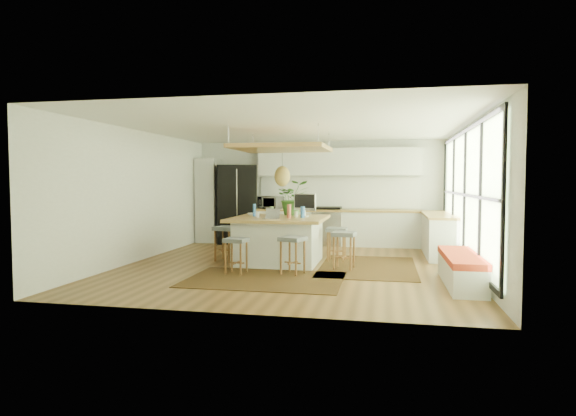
% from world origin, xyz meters
% --- Properties ---
extents(floor, '(7.00, 7.00, 0.00)m').
position_xyz_m(floor, '(0.00, 0.00, 0.00)').
color(floor, '#4F3316').
rests_on(floor, ground).
extents(ceiling, '(7.00, 7.00, 0.00)m').
position_xyz_m(ceiling, '(0.00, 0.00, 2.70)').
color(ceiling, white).
rests_on(ceiling, ground).
extents(wall_back, '(6.50, 0.00, 6.50)m').
position_xyz_m(wall_back, '(0.00, 3.50, 1.35)').
color(wall_back, silver).
rests_on(wall_back, ground).
extents(wall_front, '(6.50, 0.00, 6.50)m').
position_xyz_m(wall_front, '(0.00, -3.50, 1.35)').
color(wall_front, silver).
rests_on(wall_front, ground).
extents(wall_left, '(0.00, 7.00, 7.00)m').
position_xyz_m(wall_left, '(-3.25, 0.00, 1.35)').
color(wall_left, silver).
rests_on(wall_left, ground).
extents(wall_right, '(0.00, 7.00, 7.00)m').
position_xyz_m(wall_right, '(3.25, 0.00, 1.35)').
color(wall_right, silver).
rests_on(wall_right, ground).
extents(window_wall, '(0.10, 6.20, 2.60)m').
position_xyz_m(window_wall, '(3.22, 0.00, 1.40)').
color(window_wall, black).
rests_on(window_wall, wall_right).
extents(pantry, '(0.55, 0.60, 2.25)m').
position_xyz_m(pantry, '(-2.95, 3.18, 1.12)').
color(pantry, beige).
rests_on(pantry, floor).
extents(back_counter_base, '(4.20, 0.60, 0.88)m').
position_xyz_m(back_counter_base, '(0.55, 3.18, 0.44)').
color(back_counter_base, beige).
rests_on(back_counter_base, floor).
extents(back_counter_top, '(4.24, 0.64, 0.05)m').
position_xyz_m(back_counter_top, '(0.55, 3.18, 0.90)').
color(back_counter_top, olive).
rests_on(back_counter_top, back_counter_base).
extents(backsplash, '(4.20, 0.02, 0.80)m').
position_xyz_m(backsplash, '(0.55, 3.48, 1.35)').
color(backsplash, white).
rests_on(backsplash, wall_back).
extents(upper_cabinets, '(4.20, 0.34, 0.70)m').
position_xyz_m(upper_cabinets, '(0.55, 3.32, 2.15)').
color(upper_cabinets, beige).
rests_on(upper_cabinets, wall_back).
extents(range, '(0.76, 0.62, 1.00)m').
position_xyz_m(range, '(0.30, 3.18, 0.50)').
color(range, '#A5A5AA').
rests_on(range, floor).
extents(right_counter_base, '(0.60, 2.50, 0.88)m').
position_xyz_m(right_counter_base, '(2.93, 2.00, 0.44)').
color(right_counter_base, beige).
rests_on(right_counter_base, floor).
extents(right_counter_top, '(0.64, 2.54, 0.05)m').
position_xyz_m(right_counter_top, '(2.93, 2.00, 0.90)').
color(right_counter_top, olive).
rests_on(right_counter_top, right_counter_base).
extents(window_bench, '(0.52, 2.00, 0.50)m').
position_xyz_m(window_bench, '(2.95, -1.20, 0.25)').
color(window_bench, beige).
rests_on(window_bench, floor).
extents(ceiling_panel, '(1.86, 1.86, 0.80)m').
position_xyz_m(ceiling_panel, '(-0.30, 0.40, 2.05)').
color(ceiling_panel, olive).
rests_on(ceiling_panel, ceiling).
extents(rug_near, '(2.60, 1.80, 0.01)m').
position_xyz_m(rug_near, '(-0.21, -1.41, 0.01)').
color(rug_near, black).
rests_on(rug_near, floor).
extents(rug_right, '(1.80, 2.60, 0.01)m').
position_xyz_m(rug_right, '(1.45, 0.13, 0.01)').
color(rug_right, black).
rests_on(rug_right, floor).
extents(fridge, '(1.24, 1.10, 2.08)m').
position_xyz_m(fridge, '(-2.15, 3.18, 0.93)').
color(fridge, black).
rests_on(fridge, floor).
extents(island, '(1.85, 1.85, 0.93)m').
position_xyz_m(island, '(-0.33, 0.25, 0.47)').
color(island, olive).
rests_on(island, floor).
extents(stool_near_left, '(0.41, 0.41, 0.64)m').
position_xyz_m(stool_near_left, '(-0.84, -1.01, 0.35)').
color(stool_near_left, '#4C4F54').
rests_on(stool_near_left, floor).
extents(stool_near_right, '(0.51, 0.51, 0.67)m').
position_xyz_m(stool_near_right, '(0.16, -0.87, 0.35)').
color(stool_near_right, '#4C4F54').
rests_on(stool_near_right, floor).
extents(stool_right_front, '(0.47, 0.47, 0.70)m').
position_xyz_m(stool_right_front, '(1.01, -0.19, 0.35)').
color(stool_right_front, '#4C4F54').
rests_on(stool_right_front, floor).
extents(stool_right_back, '(0.42, 0.42, 0.70)m').
position_xyz_m(stool_right_back, '(0.78, 0.67, 0.35)').
color(stool_right_back, '#4C4F54').
rests_on(stool_right_back, floor).
extents(stool_left_side, '(0.50, 0.50, 0.72)m').
position_xyz_m(stool_left_side, '(-1.47, 0.30, 0.35)').
color(stool_left_side, '#4C4F54').
rests_on(stool_left_side, floor).
extents(laptop, '(0.32, 0.33, 0.21)m').
position_xyz_m(laptop, '(-0.37, -0.27, 1.05)').
color(laptop, '#A5A5AA').
rests_on(laptop, island).
extents(monitor, '(0.55, 0.36, 0.48)m').
position_xyz_m(monitor, '(0.15, 0.53, 1.19)').
color(monitor, '#A5A5AA').
rests_on(monitor, island).
extents(microwave, '(0.67, 0.51, 0.40)m').
position_xyz_m(microwave, '(-1.20, 3.16, 1.13)').
color(microwave, '#A5A5AA').
rests_on(microwave, back_counter_top).
extents(island_plant, '(0.87, 0.92, 0.57)m').
position_xyz_m(island_plant, '(-0.17, 0.86, 1.22)').
color(island_plant, '#1E4C19').
rests_on(island_plant, island).
extents(island_bowl, '(0.23, 0.23, 0.05)m').
position_xyz_m(island_bowl, '(-0.99, 0.62, 0.96)').
color(island_bowl, white).
rests_on(island_bowl, island).
extents(island_bottle_0, '(0.07, 0.07, 0.19)m').
position_xyz_m(island_bottle_0, '(-0.88, 0.35, 1.03)').
color(island_bottle_0, blue).
rests_on(island_bottle_0, island).
extents(island_bottle_1, '(0.07, 0.07, 0.19)m').
position_xyz_m(island_bottle_1, '(-0.73, 0.10, 1.03)').
color(island_bottle_1, silver).
rests_on(island_bottle_1, island).
extents(island_bottle_2, '(0.07, 0.07, 0.19)m').
position_xyz_m(island_bottle_2, '(-0.08, -0.05, 1.03)').
color(island_bottle_2, '#A74B37').
rests_on(island_bottle_2, island).
extents(island_bottle_3, '(0.07, 0.07, 0.19)m').
position_xyz_m(island_bottle_3, '(0.02, 0.30, 1.03)').
color(island_bottle_3, white).
rests_on(island_bottle_3, island).
extents(island_bottle_4, '(0.07, 0.07, 0.19)m').
position_xyz_m(island_bottle_4, '(-0.53, 0.50, 1.03)').
color(island_bottle_4, '#6F9257').
rests_on(island_bottle_4, island).
extents(island_bottle_5, '(0.07, 0.07, 0.19)m').
position_xyz_m(island_bottle_5, '(0.17, 0.15, 1.03)').
color(island_bottle_5, blue).
rests_on(island_bottle_5, island).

